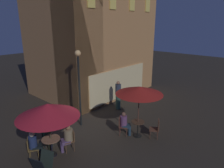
# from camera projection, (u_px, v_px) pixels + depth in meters

# --- Properties ---
(ground_plane) EXTENTS (60.00, 60.00, 0.00)m
(ground_plane) POSITION_uv_depth(u_px,v_px,m) (82.00, 132.00, 10.33)
(ground_plane) COLOR #2E2820
(cafe_building) EXTENTS (8.09, 6.33, 8.37)m
(cafe_building) POSITION_uv_depth(u_px,v_px,m) (89.00, 40.00, 14.04)
(cafe_building) COLOR #BB824C
(cafe_building) RESTS_ON ground
(street_lamp_near_corner) EXTENTS (0.31, 0.31, 4.05)m
(street_lamp_near_corner) POSITION_uv_depth(u_px,v_px,m) (79.00, 76.00, 10.23)
(street_lamp_near_corner) COLOR black
(street_lamp_near_corner) RESTS_ON ground
(menu_sandwich_board) EXTENTS (0.79, 0.73, 0.91)m
(menu_sandwich_board) POSITION_uv_depth(u_px,v_px,m) (43.00, 166.00, 7.19)
(menu_sandwich_board) COLOR black
(menu_sandwich_board) RESTS_ON ground
(cafe_table_0) EXTENTS (0.63, 0.63, 0.78)m
(cafe_table_0) POSITION_uv_depth(u_px,v_px,m) (138.00, 126.00, 9.82)
(cafe_table_0) COLOR black
(cafe_table_0) RESTS_ON ground
(cafe_table_1) EXTENTS (0.75, 0.75, 0.77)m
(cafe_table_1) POSITION_uv_depth(u_px,v_px,m) (51.00, 143.00, 8.38)
(cafe_table_1) COLOR black
(cafe_table_1) RESTS_ON ground
(patio_umbrella_0) EXTENTS (2.19, 2.19, 2.54)m
(patio_umbrella_0) POSITION_uv_depth(u_px,v_px,m) (139.00, 91.00, 9.30)
(patio_umbrella_0) COLOR black
(patio_umbrella_0) RESTS_ON ground
(patio_umbrella_1) EXTENTS (2.49, 2.49, 2.31)m
(patio_umbrella_1) POSITION_uv_depth(u_px,v_px,m) (48.00, 110.00, 7.96)
(patio_umbrella_1) COLOR black
(patio_umbrella_1) RESTS_ON ground
(cafe_chair_0) EXTENTS (0.59, 0.59, 0.95)m
(cafe_chair_0) POSITION_uv_depth(u_px,v_px,m) (156.00, 127.00, 9.66)
(cafe_chair_0) COLOR brown
(cafe_chair_0) RESTS_ON ground
(cafe_chair_1) EXTENTS (0.58, 0.58, 0.96)m
(cafe_chair_1) POSITION_uv_depth(u_px,v_px,m) (122.00, 124.00, 9.93)
(cafe_chair_1) COLOR brown
(cafe_chair_1) RESTS_ON ground
(cafe_chair_2) EXTENTS (0.50, 0.50, 0.91)m
(cafe_chair_2) POSITION_uv_depth(u_px,v_px,m) (47.00, 134.00, 9.07)
(cafe_chair_2) COLOR black
(cafe_chair_2) RESTS_ON ground
(cafe_chair_3) EXTENTS (0.56, 0.56, 0.93)m
(cafe_chair_3) POSITION_uv_depth(u_px,v_px,m) (31.00, 147.00, 8.15)
(cafe_chair_3) COLOR brown
(cafe_chair_3) RESTS_ON ground
(cafe_chair_4) EXTENTS (0.55, 0.55, 0.95)m
(cafe_chair_4) POSITION_uv_depth(u_px,v_px,m) (71.00, 138.00, 8.71)
(cafe_chair_4) COLOR brown
(cafe_chair_4) RESTS_ON ground
(patron_seated_0) EXTENTS (0.49, 0.53, 1.20)m
(patron_seated_0) POSITION_uv_depth(u_px,v_px,m) (125.00, 122.00, 9.87)
(patron_seated_0) COLOR #203648
(patron_seated_0) RESTS_ON ground
(patron_seated_1) EXTENTS (0.46, 0.55, 1.18)m
(patron_seated_1) POSITION_uv_depth(u_px,v_px,m) (47.00, 133.00, 8.92)
(patron_seated_1) COLOR black
(patron_seated_1) RESTS_ON ground
(patron_seated_2) EXTENTS (0.52, 0.46, 1.22)m
(patron_seated_2) POSITION_uv_depth(u_px,v_px,m) (34.00, 143.00, 8.15)
(patron_seated_2) COLOR black
(patron_seated_2) RESTS_ON ground
(patron_seated_3) EXTENTS (0.56, 0.49, 1.22)m
(patron_seated_3) POSITION_uv_depth(u_px,v_px,m) (67.00, 137.00, 8.62)
(patron_seated_3) COLOR #57416C
(patron_seated_3) RESTS_ON ground
(patron_standing_4) EXTENTS (0.36, 0.36, 1.85)m
(patron_standing_4) POSITION_uv_depth(u_px,v_px,m) (118.00, 95.00, 12.87)
(patron_standing_4) COLOR #2C473C
(patron_standing_4) RESTS_ON ground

